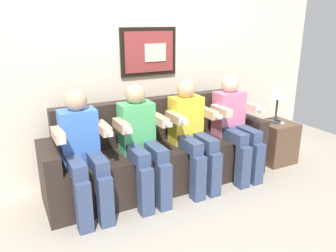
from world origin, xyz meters
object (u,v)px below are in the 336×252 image
object	(u,v)px
person_rightmost	(235,123)
side_table_right	(275,142)
table_lamp	(278,93)
person_right_center	(192,131)
person_leftmost	(83,150)
spare_remote_on_table	(279,122)
person_left_center	(142,139)
couch	(160,157)

from	to	relation	value
person_rightmost	side_table_right	bearing A→B (deg)	5.01
person_rightmost	table_lamp	world-z (taller)	person_rightmost
table_lamp	person_right_center	bearing A→B (deg)	-176.28
person_leftmost	spare_remote_on_table	world-z (taller)	person_leftmost
person_left_center	person_right_center	distance (m)	0.55
person_rightmost	side_table_right	size ratio (longest dim) A/B	2.22
person_left_center	person_leftmost	bearing A→B (deg)	180.00
person_left_center	spare_remote_on_table	xyz separation A→B (m)	(1.80, 0.04, -0.10)
person_leftmost	person_right_center	size ratio (longest dim) A/B	1.00
person_leftmost	person_left_center	size ratio (longest dim) A/B	1.00
person_right_center	side_table_right	xyz separation A→B (m)	(1.24, 0.06, -0.36)
couch	table_lamp	distance (m)	1.60
couch	spare_remote_on_table	bearing A→B (deg)	-4.79
person_leftmost	spare_remote_on_table	xyz separation A→B (m)	(2.34, 0.04, -0.10)
spare_remote_on_table	person_rightmost	bearing A→B (deg)	-176.69
person_left_center	side_table_right	xyz separation A→B (m)	(1.79, 0.06, -0.36)
person_right_center	person_rightmost	world-z (taller)	same
table_lamp	person_left_center	bearing A→B (deg)	-177.43
couch	side_table_right	distance (m)	1.52
person_leftmost	side_table_right	world-z (taller)	person_leftmost
couch	side_table_right	world-z (taller)	couch
couch	person_leftmost	xyz separation A→B (m)	(-0.82, -0.17, 0.29)
person_left_center	table_lamp	size ratio (longest dim) A/B	2.41
couch	spare_remote_on_table	distance (m)	1.54
person_left_center	table_lamp	distance (m)	1.79
person_rightmost	spare_remote_on_table	xyz separation A→B (m)	(0.70, 0.04, -0.10)
couch	person_right_center	bearing A→B (deg)	-31.65
person_right_center	person_rightmost	xyz separation A→B (m)	(0.55, 0.00, -0.00)
table_lamp	person_rightmost	bearing A→B (deg)	-173.33
couch	person_right_center	distance (m)	0.44
side_table_right	spare_remote_on_table	xyz separation A→B (m)	(0.00, -0.02, 0.26)
person_left_center	side_table_right	bearing A→B (deg)	1.97
person_leftmost	spare_remote_on_table	distance (m)	2.35
person_leftmost	spare_remote_on_table	size ratio (longest dim) A/B	8.54
couch	person_leftmost	size ratio (longest dim) A/B	2.10
person_left_center	person_rightmost	world-z (taller)	same
side_table_right	table_lamp	bearing A→B (deg)	140.01
person_right_center	spare_remote_on_table	xyz separation A→B (m)	(1.25, 0.04, -0.10)
person_rightmost	couch	bearing A→B (deg)	168.43
couch	side_table_right	size ratio (longest dim) A/B	4.67
table_lamp	spare_remote_on_table	xyz separation A→B (m)	(0.03, -0.04, -0.35)
couch	side_table_right	xyz separation A→B (m)	(1.52, -0.11, -0.06)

